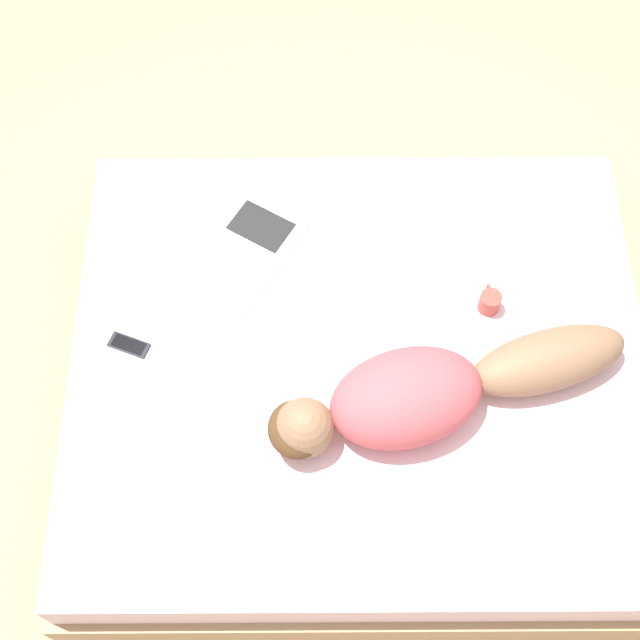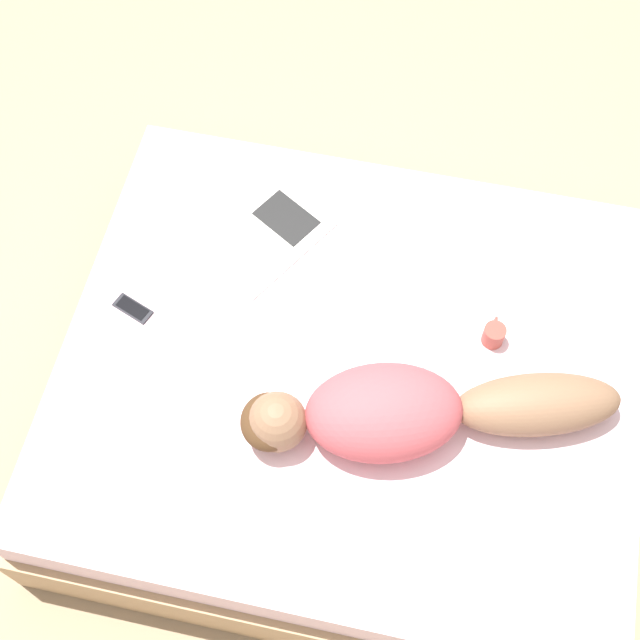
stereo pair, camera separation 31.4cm
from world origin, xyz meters
name	(u,v)px [view 1 (the left image)]	position (x,y,z in m)	size (l,w,h in m)	color
ground_plane	(354,411)	(0.00, 0.00, 0.00)	(12.00, 12.00, 0.00)	#9E8466
bed	(357,385)	(0.00, 0.00, 0.25)	(1.80, 2.09, 0.52)	tan
person	(431,391)	(-0.18, -0.23, 0.62)	(0.57, 1.27, 0.23)	brown
open_magazine	(245,248)	(0.45, 0.42, 0.52)	(0.57, 0.52, 0.01)	silver
coffee_mug	(490,301)	(0.19, -0.47, 0.56)	(0.11, 0.08, 0.08)	#993D33
cell_phone	(129,345)	(0.04, 0.82, 0.52)	(0.11, 0.16, 0.01)	black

